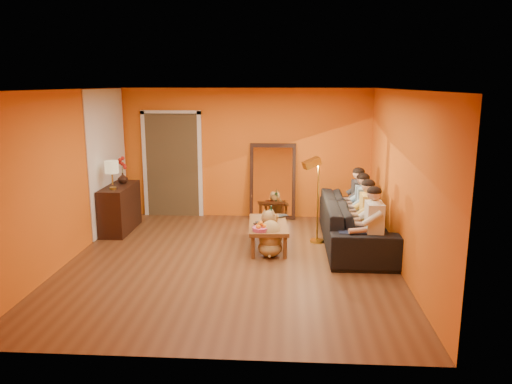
# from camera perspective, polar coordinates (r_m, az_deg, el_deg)

# --- Properties ---
(room_shell) EXTENTS (5.00, 5.50, 2.60)m
(room_shell) POSITION_cam_1_polar(r_m,az_deg,el_deg) (7.75, -2.65, 2.00)
(room_shell) COLOR brown
(room_shell) RESTS_ON ground
(white_accent) EXTENTS (0.02, 1.90, 2.58)m
(white_accent) POSITION_cam_1_polar(r_m,az_deg,el_deg) (9.66, -16.58, 3.55)
(white_accent) COLOR white
(white_accent) RESTS_ON wall_left
(doorway_recess) EXTENTS (1.06, 0.30, 2.10)m
(doorway_recess) POSITION_cam_1_polar(r_m,az_deg,el_deg) (10.44, -9.37, 3.14)
(doorway_recess) COLOR #3F2D19
(doorway_recess) RESTS_ON floor
(door_jamb_left) EXTENTS (0.08, 0.06, 2.20)m
(door_jamb_left) POSITION_cam_1_polar(r_m,az_deg,el_deg) (10.47, -12.57, 3.03)
(door_jamb_left) COLOR white
(door_jamb_left) RESTS_ON wall_back
(door_jamb_right) EXTENTS (0.08, 0.06, 2.20)m
(door_jamb_right) POSITION_cam_1_polar(r_m,az_deg,el_deg) (10.21, -6.40, 3.02)
(door_jamb_right) COLOR white
(door_jamb_right) RESTS_ON wall_back
(door_header) EXTENTS (1.22, 0.06, 0.08)m
(door_header) POSITION_cam_1_polar(r_m,az_deg,el_deg) (10.21, -9.74, 8.97)
(door_header) COLOR white
(door_header) RESTS_ON wall_back
(mirror_frame) EXTENTS (0.92, 0.27, 1.51)m
(mirror_frame) POSITION_cam_1_polar(r_m,az_deg,el_deg) (10.03, 1.92, 1.24)
(mirror_frame) COLOR black
(mirror_frame) RESTS_ON floor
(mirror_glass) EXTENTS (0.78, 0.21, 1.35)m
(mirror_glass) POSITION_cam_1_polar(r_m,az_deg,el_deg) (9.99, 1.91, 1.20)
(mirror_glass) COLOR white
(mirror_glass) RESTS_ON mirror_frame
(sideboard) EXTENTS (0.44, 1.18, 0.85)m
(sideboard) POSITION_cam_1_polar(r_m,az_deg,el_deg) (9.56, -15.28, -1.81)
(sideboard) COLOR black
(sideboard) RESTS_ON floor
(table_lamp) EXTENTS (0.24, 0.24, 0.51)m
(table_lamp) POSITION_cam_1_polar(r_m,az_deg,el_deg) (9.14, -16.12, 1.87)
(table_lamp) COLOR beige
(table_lamp) RESTS_ON sideboard
(sofa) EXTENTS (2.66, 1.04, 0.78)m
(sofa) POSITION_cam_1_polar(r_m,az_deg,el_deg) (8.58, 11.29, -3.47)
(sofa) COLOR black
(sofa) RESTS_ON floor
(coffee_table) EXTENTS (0.70, 1.26, 0.42)m
(coffee_table) POSITION_cam_1_polar(r_m,az_deg,el_deg) (8.34, 1.38, -4.97)
(coffee_table) COLOR brown
(coffee_table) RESTS_ON floor
(floor_lamp) EXTENTS (0.37, 0.33, 1.44)m
(floor_lamp) POSITION_cam_1_polar(r_m,az_deg,el_deg) (8.54, 7.08, -1.09)
(floor_lamp) COLOR gold
(floor_lamp) RESTS_ON floor
(dog) EXTENTS (0.58, 0.71, 0.72)m
(dog) POSITION_cam_1_polar(r_m,az_deg,el_deg) (7.96, 1.65, -4.69)
(dog) COLOR #9E7C47
(dog) RESTS_ON floor
(person_far_left) EXTENTS (0.70, 0.44, 1.22)m
(person_far_left) POSITION_cam_1_polar(r_m,az_deg,el_deg) (7.59, 13.31, -3.91)
(person_far_left) COLOR beige
(person_far_left) RESTS_ON sofa
(person_mid_left) EXTENTS (0.70, 0.44, 1.22)m
(person_mid_left) POSITION_cam_1_polar(r_m,az_deg,el_deg) (8.11, 12.68, -2.83)
(person_mid_left) COLOR gold
(person_mid_left) RESTS_ON sofa
(person_mid_right) EXTENTS (0.70, 0.44, 1.22)m
(person_mid_right) POSITION_cam_1_polar(r_m,az_deg,el_deg) (8.64, 12.12, -1.87)
(person_mid_right) COLOR #7DA3C2
(person_mid_right) RESTS_ON sofa
(person_far_right) EXTENTS (0.70, 0.44, 1.22)m
(person_far_right) POSITION_cam_1_polar(r_m,az_deg,el_deg) (9.17, 11.63, -1.03)
(person_far_right) COLOR #313236
(person_far_right) RESTS_ON sofa
(fruit_bowl) EXTENTS (0.26, 0.26, 0.16)m
(fruit_bowl) POSITION_cam_1_polar(r_m,az_deg,el_deg) (7.83, 0.53, -3.91)
(fruit_bowl) COLOR #C34572
(fruit_bowl) RESTS_ON coffee_table
(wine_bottle) EXTENTS (0.07, 0.07, 0.31)m
(wine_bottle) POSITION_cam_1_polar(r_m,az_deg,el_deg) (8.18, 1.73, -2.64)
(wine_bottle) COLOR black
(wine_bottle) RESTS_ON coffee_table
(tumbler) EXTENTS (0.14, 0.14, 0.10)m
(tumbler) POSITION_cam_1_polar(r_m,az_deg,el_deg) (8.37, 2.25, -3.04)
(tumbler) COLOR #B27F3F
(tumbler) RESTS_ON coffee_table
(laptop) EXTENTS (0.41, 0.36, 0.03)m
(laptop) POSITION_cam_1_polar(r_m,az_deg,el_deg) (8.60, 2.68, -2.87)
(laptop) COLOR black
(laptop) RESTS_ON coffee_table
(book_lower) EXTENTS (0.30, 0.32, 0.02)m
(book_lower) POSITION_cam_1_polar(r_m,az_deg,el_deg) (8.09, 0.06, -3.86)
(book_lower) COLOR black
(book_lower) RESTS_ON coffee_table
(book_mid) EXTENTS (0.24, 0.28, 0.02)m
(book_mid) POSITION_cam_1_polar(r_m,az_deg,el_deg) (8.09, 0.13, -3.70)
(book_mid) COLOR #B11D14
(book_mid) RESTS_ON book_lower
(book_upper) EXTENTS (0.20, 0.23, 0.02)m
(book_upper) POSITION_cam_1_polar(r_m,az_deg,el_deg) (8.07, 0.05, -3.62)
(book_upper) COLOR black
(book_upper) RESTS_ON book_mid
(vase) EXTENTS (0.19, 0.19, 0.20)m
(vase) POSITION_cam_1_polar(r_m,az_deg,el_deg) (9.68, -14.99, 1.55)
(vase) COLOR black
(vase) RESTS_ON sideboard
(flowers) EXTENTS (0.17, 0.17, 0.51)m
(flowers) POSITION_cam_1_polar(r_m,az_deg,el_deg) (9.63, -15.08, 3.17)
(flowers) COLOR #B11D14
(flowers) RESTS_ON vase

